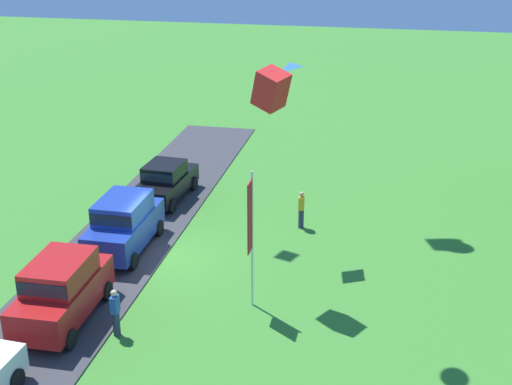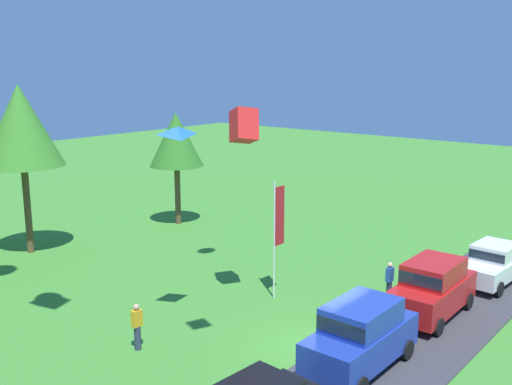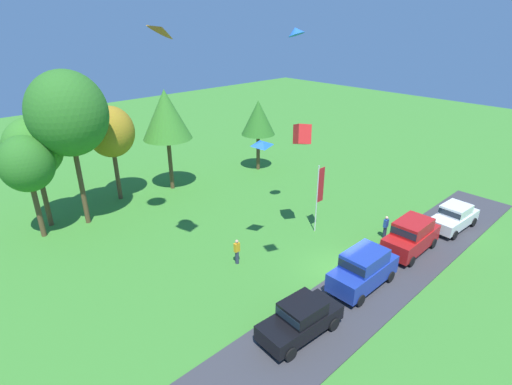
% 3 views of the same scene
% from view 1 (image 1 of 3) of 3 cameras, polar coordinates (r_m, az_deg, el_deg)
% --- Properties ---
extents(ground_plane, '(120.00, 120.00, 0.00)m').
position_cam_1_polar(ground_plane, '(29.28, -7.32, -5.18)').
color(ground_plane, '#3D842D').
extents(pavement_strip, '(36.00, 4.40, 0.06)m').
position_cam_1_polar(pavement_strip, '(30.00, -11.30, -4.69)').
color(pavement_strip, '#38383D').
rests_on(pavement_strip, ground).
extents(car_sedan_by_flagpole, '(4.51, 2.18, 1.84)m').
position_cam_1_polar(car_sedan_by_flagpole, '(34.43, -7.26, 0.99)').
color(car_sedan_by_flagpole, black).
rests_on(car_sedan_by_flagpole, ground).
extents(car_suv_far_end, '(4.60, 2.05, 2.28)m').
position_cam_1_polar(car_suv_far_end, '(29.56, -10.52, -2.33)').
color(car_suv_far_end, '#1E389E').
rests_on(car_suv_far_end, ground).
extents(car_suv_mid_row, '(4.62, 2.09, 2.28)m').
position_cam_1_polar(car_suv_mid_row, '(25.14, -15.30, -7.37)').
color(car_suv_mid_row, red).
rests_on(car_suv_mid_row, ground).
extents(person_watching_sky, '(0.36, 0.24, 1.71)m').
position_cam_1_polar(person_watching_sky, '(31.36, 3.64, -1.36)').
color(person_watching_sky, '#2D334C').
rests_on(person_watching_sky, ground).
extents(person_beside_suv, '(0.36, 0.24, 1.71)m').
position_cam_1_polar(person_beside_suv, '(24.17, -11.18, -9.38)').
color(person_beside_suv, '#2D334C').
rests_on(person_beside_suv, ground).
extents(flag_banner, '(0.71, 0.08, 5.10)m').
position_cam_1_polar(flag_banner, '(24.14, -0.44, -2.63)').
color(flag_banner, silver).
rests_on(flag_banner, ground).
extents(kite_diamond_high_left, '(1.29, 1.15, 0.52)m').
position_cam_1_polar(kite_diamond_high_left, '(27.59, 2.70, 10.07)').
color(kite_diamond_high_left, blue).
extents(kite_box_low_drifter, '(1.43, 1.43, 1.55)m').
position_cam_1_polar(kite_box_low_drifter, '(24.31, 1.21, 8.28)').
color(kite_box_low_drifter, red).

